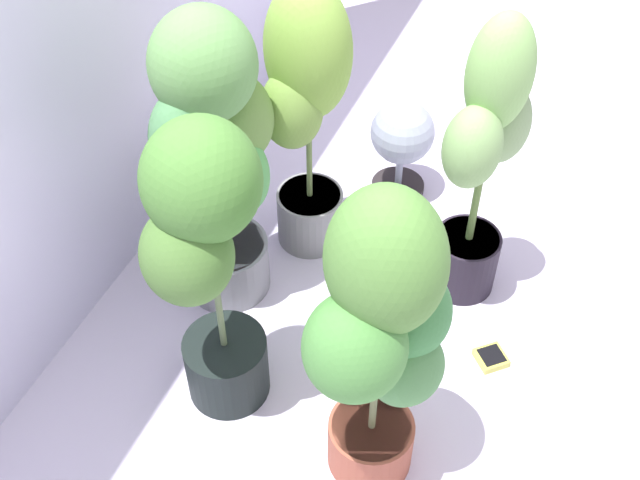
% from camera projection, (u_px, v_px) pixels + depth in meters
% --- Properties ---
extents(ground_plane, '(8.00, 8.00, 0.00)m').
position_uv_depth(ground_plane, '(382.00, 346.00, 2.38)').
color(ground_plane, silver).
rests_on(ground_plane, ground).
extents(potted_plant_back_right, '(0.30, 0.28, 0.91)m').
position_uv_depth(potted_plant_back_right, '(306.00, 103.00, 2.29)').
color(potted_plant_back_right, gray).
rests_on(potted_plant_back_right, ground).
extents(potted_plant_front_right, '(0.36, 0.24, 0.94)m').
position_uv_depth(potted_plant_front_right, '(484.00, 156.00, 2.18)').
color(potted_plant_front_right, black).
rests_on(potted_plant_front_right, ground).
extents(potted_plant_back_center, '(0.40, 0.37, 0.95)m').
position_uv_depth(potted_plant_back_center, '(215.00, 145.00, 2.15)').
color(potted_plant_back_center, gray).
rests_on(potted_plant_back_center, ground).
extents(potted_plant_front_left, '(0.43, 0.35, 0.93)m').
position_uv_depth(potted_plant_front_left, '(382.00, 329.00, 1.73)').
color(potted_plant_front_left, '#9A4C37').
rests_on(potted_plant_front_left, ground).
extents(potted_plant_back_left, '(0.37, 0.36, 0.92)m').
position_uv_depth(potted_plant_back_left, '(205.00, 254.00, 1.87)').
color(potted_plant_back_left, black).
rests_on(potted_plant_back_left, ground).
extents(hygrometer_box, '(0.11, 0.11, 0.03)m').
position_uv_depth(hygrometer_box, '(491.00, 358.00, 2.34)').
color(hygrometer_box, '#CAC74A').
rests_on(hygrometer_box, ground).
extents(floor_fan, '(0.23, 0.23, 0.35)m').
position_uv_depth(floor_fan, '(402.00, 137.00, 2.68)').
color(floor_fan, black).
rests_on(floor_fan, ground).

